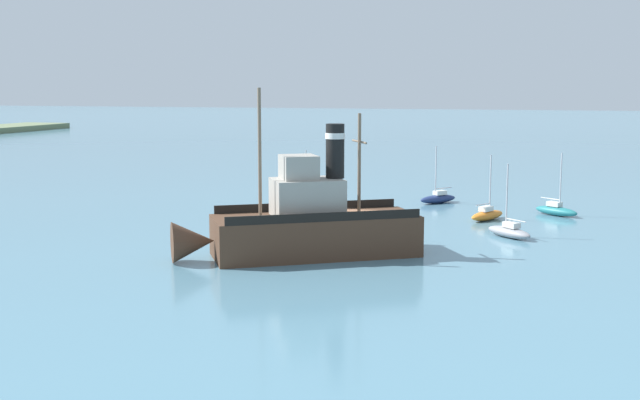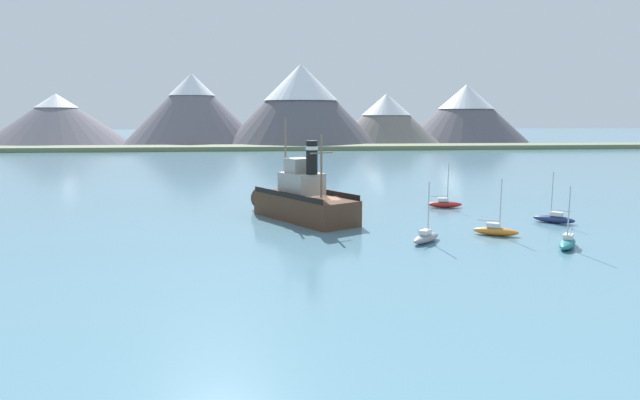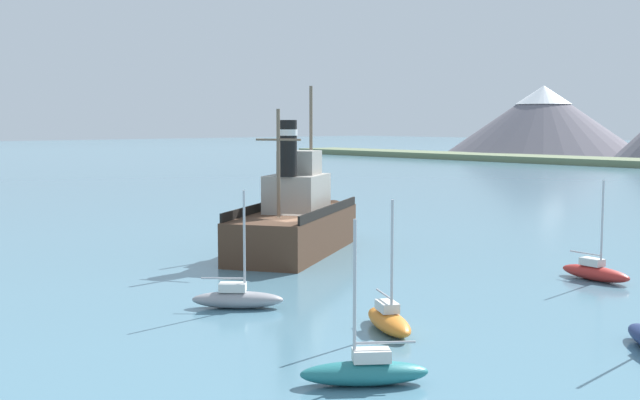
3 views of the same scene
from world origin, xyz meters
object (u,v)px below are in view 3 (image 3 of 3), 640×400
object	(u,v)px
sailboat_orange	(389,320)
sailboat_teal	(365,371)
old_tugboat	(298,221)
sailboat_grey	(237,298)
sailboat_red	(595,272)

from	to	relation	value
sailboat_orange	sailboat_teal	distance (m)	6.21
old_tugboat	sailboat_teal	bearing A→B (deg)	-35.22
old_tugboat	sailboat_grey	world-z (taller)	old_tugboat
sailboat_grey	sailboat_teal	world-z (taller)	same
sailboat_red	sailboat_orange	size ratio (longest dim) A/B	1.00
sailboat_grey	sailboat_red	size ratio (longest dim) A/B	1.00
sailboat_grey	sailboat_orange	world-z (taller)	same
sailboat_orange	sailboat_red	bearing A→B (deg)	89.79
old_tugboat	sailboat_red	size ratio (longest dim) A/B	2.86
sailboat_grey	old_tugboat	bearing A→B (deg)	130.34
old_tugboat	sailboat_teal	xyz separation A→B (m)	(19.94, -14.08, -1.40)
sailboat_red	sailboat_orange	bearing A→B (deg)	-90.21
old_tugboat	sailboat_red	xyz separation A→B (m)	(16.23, 5.32, -1.40)
old_tugboat	sailboat_orange	xyz separation A→B (m)	(16.18, -9.13, -1.40)
old_tugboat	sailboat_orange	distance (m)	18.63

